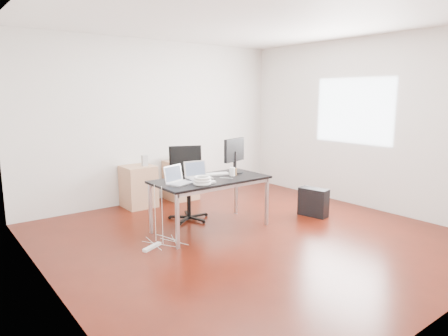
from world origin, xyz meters
TOP-DOWN VIEW (x-y plane):
  - room_shell at (0.04, 0.00)m, footprint 5.00×5.00m
  - desk at (-0.24, 0.55)m, footprint 1.60×0.80m
  - office_chair at (-0.21, 1.18)m, footprint 0.63×0.64m
  - filing_cabinet_left at (-0.52, 2.23)m, footprint 0.50×0.50m
  - filing_cabinet_right at (0.31, 2.23)m, footprint 0.50×0.50m
  - pc_tower at (1.40, 0.07)m, footprint 0.29×0.48m
  - wastebasket at (-0.34, 2.25)m, footprint 0.25×0.25m
  - power_strip at (-1.24, 0.40)m, footprint 0.30×0.18m
  - laptop_left at (-0.76, 0.54)m, footprint 0.39×0.34m
  - laptop_right at (-0.37, 0.66)m, footprint 0.36×0.30m
  - monitor at (0.29, 0.67)m, footprint 0.45×0.26m
  - keyboard at (-0.06, 0.72)m, footprint 0.46×0.27m
  - cup_white at (0.12, 0.51)m, footprint 0.09×0.09m
  - cup_brown at (0.16, 0.52)m, footprint 0.09×0.09m
  - cable_coil at (-0.54, 0.31)m, footprint 0.24×0.24m
  - power_adapter at (-0.39, 0.30)m, footprint 0.08×0.08m
  - speaker at (-0.43, 2.16)m, footprint 0.09×0.09m
  - navy_garment at (0.32, 2.23)m, footprint 0.32×0.26m

SIDE VIEW (x-z plane):
  - power_strip at x=-1.24m, z-range 0.00..0.04m
  - wastebasket at x=-0.34m, z-range 0.00..0.28m
  - pc_tower at x=1.40m, z-range 0.00..0.44m
  - filing_cabinet_left at x=-0.52m, z-range 0.00..0.70m
  - filing_cabinet_right at x=0.31m, z-range 0.00..0.70m
  - office_chair at x=-0.21m, z-range 0.06..1.15m
  - desk at x=-0.24m, z-range 0.31..1.04m
  - keyboard at x=-0.06m, z-range 0.73..0.75m
  - power_adapter at x=-0.39m, z-range 0.73..0.76m
  - navy_garment at x=0.32m, z-range 0.70..0.79m
  - cup_brown at x=0.16m, z-range 0.73..0.83m
  - cable_coil at x=-0.54m, z-range 0.73..0.84m
  - laptop_left at x=-0.76m, z-range 0.67..0.90m
  - laptop_right at x=-0.37m, z-range 0.67..0.90m
  - speaker at x=-0.43m, z-range 0.70..0.88m
  - cup_white at x=0.12m, z-range 0.73..0.85m
  - monitor at x=0.29m, z-range 0.76..1.27m
  - room_shell at x=0.04m, z-range -1.10..3.90m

